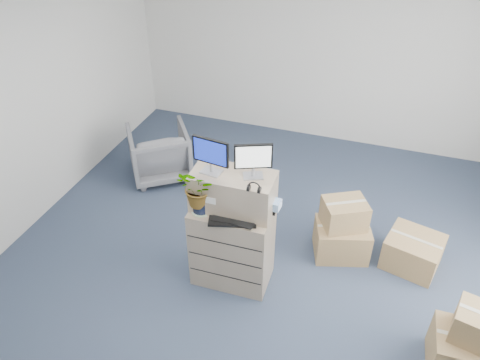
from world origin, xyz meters
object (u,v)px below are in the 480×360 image
keyboard (233,220)px  water_bottle (244,203)px  monitor_left (211,154)px  filing_cabinet_lower (232,245)px  monitor_right (253,159)px  office_chair (159,150)px  potted_plant (200,192)px

keyboard → water_bottle: (0.06, 0.18, 0.10)m
monitor_left → water_bottle: monitor_left is taller
filing_cabinet_lower → monitor_right: (0.19, 0.08, 1.09)m
monitor_right → keyboard: bearing=-142.1°
monitor_left → monitor_right: 0.41m
filing_cabinet_lower → water_bottle: water_bottle is taller
keyboard → office_chair: keyboard is taller
monitor_left → potted_plant: bearing=-112.8°
monitor_right → monitor_left: bearing=165.8°
filing_cabinet_lower → keyboard: 0.52m
monitor_left → office_chair: 2.42m
filing_cabinet_lower → monitor_left: size_ratio=2.54×
monitor_right → office_chair: (-1.86, 1.49, -1.16)m
potted_plant → office_chair: bearing=129.5°
water_bottle → office_chair: water_bottle is taller
water_bottle → potted_plant: 0.45m
monitor_right → office_chair: size_ratio=0.43×
monitor_right → potted_plant: size_ratio=0.67×
office_chair → keyboard: bearing=99.8°
filing_cabinet_lower → water_bottle: (0.12, 0.02, 0.59)m
water_bottle → monitor_left: bearing=-179.0°
monitor_right → water_bottle: (-0.07, -0.05, -0.50)m
filing_cabinet_lower → potted_plant: bearing=-159.7°
filing_cabinet_lower → keyboard: (0.06, -0.15, 0.49)m
monitor_left → water_bottle: (0.34, 0.01, -0.50)m
filing_cabinet_lower → monitor_right: 1.11m
potted_plant → monitor_left: bearing=59.5°
filing_cabinet_lower → office_chair: bearing=135.6°
potted_plant → filing_cabinet_lower: bearing=21.5°
water_bottle → office_chair: 2.45m
monitor_right → water_bottle: bearing=-163.8°
monitor_right → keyboard: 0.66m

